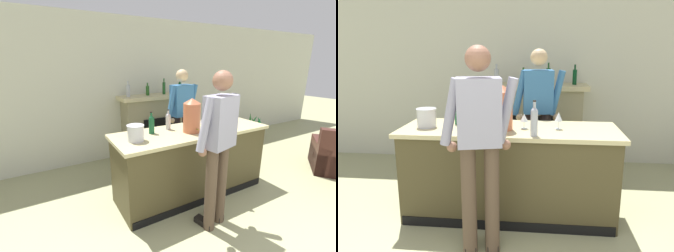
# 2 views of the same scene
# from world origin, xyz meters

# --- Properties ---
(wall_back_panel) EXTENTS (12.00, 0.07, 2.75)m
(wall_back_panel) POSITION_xyz_m (0.00, 4.13, 1.38)
(wall_back_panel) COLOR beige
(wall_back_panel) RESTS_ON ground_plane
(bar_counter) EXTENTS (2.28, 0.79, 0.98)m
(bar_counter) POSITION_xyz_m (-0.03, 2.24, 0.49)
(bar_counter) COLOR #463E23
(bar_counter) RESTS_ON ground_plane
(fireplace_stone) EXTENTS (1.54, 0.52, 1.59)m
(fireplace_stone) POSITION_xyz_m (0.21, 3.87, 0.65)
(fireplace_stone) COLOR gray
(fireplace_stone) RESTS_ON ground_plane
(person_customer) EXTENTS (0.65, 0.37, 1.83)m
(person_customer) POSITION_xyz_m (-0.21, 1.51, 1.02)
(person_customer) COLOR brown
(person_customer) RESTS_ON ground_plane
(person_bartender) EXTENTS (0.66, 0.33, 1.79)m
(person_bartender) POSITION_xyz_m (0.26, 2.97, 1.00)
(person_bartender) COLOR black
(person_bartender) RESTS_ON ground_plane
(copper_dispenser) EXTENTS (0.24, 0.28, 0.46)m
(copper_dispenser) POSITION_xyz_m (-0.11, 2.16, 1.22)
(copper_dispenser) COLOR #BA6140
(copper_dispenser) RESTS_ON bar_counter
(ice_bucket_steel) EXTENTS (0.21, 0.21, 0.20)m
(ice_bucket_steel) POSITION_xyz_m (-0.91, 2.19, 1.08)
(ice_bucket_steel) COLOR silver
(ice_bucket_steel) RESTS_ON bar_counter
(wine_bottle_chardonnay_pale) EXTENTS (0.07, 0.07, 0.34)m
(wine_bottle_chardonnay_pale) POSITION_xyz_m (0.23, 1.94, 1.14)
(wine_bottle_chardonnay_pale) COLOR #A4ABB8
(wine_bottle_chardonnay_pale) RESTS_ON bar_counter
(wine_bottle_rose_blush) EXTENTS (0.08, 0.08, 0.30)m
(wine_bottle_rose_blush) POSITION_xyz_m (-0.61, 2.37, 1.12)
(wine_bottle_rose_blush) COLOR #144C29
(wine_bottle_rose_blush) RESTS_ON bar_counter
(wine_bottle_burgundy_dark) EXTENTS (0.07, 0.07, 0.29)m
(wine_bottle_burgundy_dark) POSITION_xyz_m (-0.32, 2.42, 1.11)
(wine_bottle_burgundy_dark) COLOR #B1ABAD
(wine_bottle_burgundy_dark) RESTS_ON bar_counter
(wine_glass_front_right) EXTENTS (0.08, 0.08, 0.16)m
(wine_glass_front_right) POSITION_xyz_m (0.12, 2.22, 1.10)
(wine_glass_front_right) COLOR silver
(wine_glass_front_right) RESTS_ON bar_counter
(wine_glass_by_dispenser) EXTENTS (0.08, 0.08, 0.18)m
(wine_glass_by_dispenser) POSITION_xyz_m (0.48, 2.24, 1.11)
(wine_glass_by_dispenser) COLOR silver
(wine_glass_by_dispenser) RESTS_ON bar_counter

